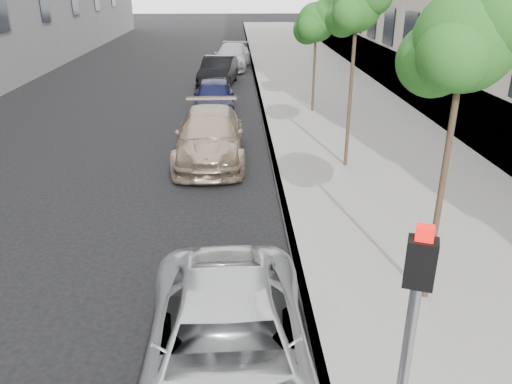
{
  "coord_description": "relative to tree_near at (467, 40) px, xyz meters",
  "views": [
    {
      "loc": [
        0.04,
        -5.44,
        5.07
      ],
      "look_at": [
        0.4,
        2.91,
        1.5
      ],
      "focal_mm": 35.0,
      "sensor_mm": 36.0,
      "label": 1
    }
  ],
  "objects": [
    {
      "name": "tree_near",
      "position": [
        0.0,
        0.0,
        0.0
      ],
      "size": [
        1.76,
        1.56,
        5.04
      ],
      "color": "#38281C",
      "rests_on": "sidewalk"
    },
    {
      "name": "signal_pole",
      "position": [
        -1.72,
        -3.55,
        -2.18
      ],
      "size": [
        0.29,
        0.25,
        3.17
      ],
      "rotation": [
        0.0,
        0.0,
        -0.37
      ],
      "color": "#939699",
      "rests_on": "sidewalk"
    },
    {
      "name": "curb",
      "position": [
        -2.05,
        22.5,
        -4.23
      ],
      "size": [
        0.15,
        72.0,
        0.14
      ],
      "primitive_type": "cube",
      "color": "#9E9B93",
      "rests_on": "ground"
    },
    {
      "name": "tree_far",
      "position": [
        0.0,
        13.0,
        -0.74
      ],
      "size": [
        1.8,
        1.6,
        4.32
      ],
      "color": "#38281C",
      "rests_on": "sidewalk"
    },
    {
      "name": "sedan_blue",
      "position": [
        -4.03,
        13.32,
        -3.63
      ],
      "size": [
        1.67,
        4.0,
        1.35
      ],
      "primitive_type": "imported",
      "rotation": [
        0.0,
        0.0,
        0.02
      ],
      "color": "#111539",
      "rests_on": "ground"
    },
    {
      "name": "suv",
      "position": [
        -3.97,
        7.6,
        -3.58
      ],
      "size": [
        2.07,
        5.01,
        1.45
      ],
      "primitive_type": "imported",
      "rotation": [
        0.0,
        0.0,
        0.01
      ],
      "color": "tan",
      "rests_on": "ground"
    },
    {
      "name": "sedan_rear",
      "position": [
        -3.33,
        24.35,
        -3.58
      ],
      "size": [
        2.57,
        5.15,
        1.44
      ],
      "primitive_type": "imported",
      "rotation": [
        0.0,
        0.0,
        -0.12
      ],
      "color": "#A7AAAF",
      "rests_on": "ground"
    },
    {
      "name": "minivan",
      "position": [
        -3.33,
        -1.82,
        -3.64
      ],
      "size": [
        2.31,
        4.84,
        1.33
      ],
      "primitive_type": "imported",
      "rotation": [
        0.0,
        0.0,
        0.02
      ],
      "color": "silver",
      "rests_on": "ground"
    },
    {
      "name": "sedan_black",
      "position": [
        -4.01,
        19.08,
        -3.58
      ],
      "size": [
        2.1,
        4.55,
        1.44
      ],
      "primitive_type": "imported",
      "rotation": [
        0.0,
        0.0,
        -0.14
      ],
      "color": "black",
      "rests_on": "ground"
    },
    {
      "name": "tree_mid",
      "position": [
        -0.0,
        6.5,
        0.09
      ],
      "size": [
        1.6,
        1.4,
        5.06
      ],
      "color": "#38281C",
      "rests_on": "sidewalk"
    },
    {
      "name": "ground",
      "position": [
        -3.23,
        -1.5,
        -4.3
      ],
      "size": [
        160.0,
        160.0,
        0.0
      ],
      "primitive_type": "plane",
      "color": "black",
      "rests_on": "ground"
    },
    {
      "name": "sidewalk",
      "position": [
        1.07,
        22.5,
        -4.23
      ],
      "size": [
        6.4,
        72.0,
        0.14
      ],
      "primitive_type": "cube",
      "color": "gray",
      "rests_on": "ground"
    }
  ]
}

